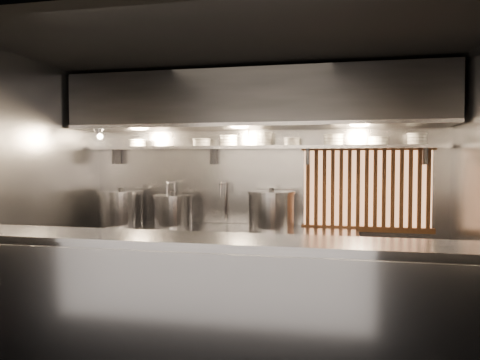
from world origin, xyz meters
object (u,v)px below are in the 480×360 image
at_px(stock_pot_left, 121,207).
at_px(stock_pot_right, 271,210).
at_px(heat_lamp, 99,132).
at_px(stock_pot_mid, 173,210).
at_px(pendant_bulb, 249,140).

distance_m(stock_pot_left, stock_pot_right, 1.93).
distance_m(heat_lamp, stock_pot_mid, 1.32).
relative_size(heat_lamp, stock_pot_right, 0.49).
distance_m(stock_pot_mid, stock_pot_right, 1.23).
distance_m(pendant_bulb, stock_pot_right, 0.88).
bearing_deg(stock_pot_mid, pendant_bulb, 5.05).
xyz_separation_m(stock_pot_left, stock_pot_mid, (0.70, 0.00, -0.02)).
distance_m(pendant_bulb, stock_pot_left, 1.86).
bearing_deg(stock_pot_left, heat_lamp, -119.09).
height_order(stock_pot_left, stock_pot_right, stock_pot_right).
distance_m(pendant_bulb, stock_pot_mid, 1.28).
relative_size(stock_pot_mid, stock_pot_right, 0.83).
bearing_deg(stock_pot_right, pendant_bulb, 173.81).
bearing_deg(heat_lamp, stock_pot_mid, 17.34).
bearing_deg(stock_pot_mid, stock_pot_left, -179.99).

